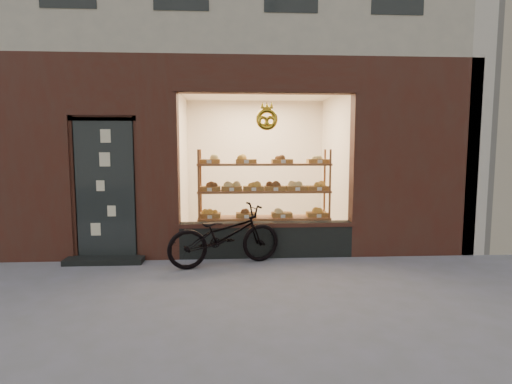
{
  "coord_description": "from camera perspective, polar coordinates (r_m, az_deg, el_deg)",
  "views": [
    {
      "loc": [
        -0.07,
        -4.07,
        1.69
      ],
      "look_at": [
        0.28,
        2.0,
        1.05
      ],
      "focal_mm": 28.0,
      "sensor_mm": 36.0,
      "label": 1
    }
  ],
  "objects": [
    {
      "name": "bicycle",
      "position": [
        5.89,
        -4.46,
        -6.18
      ],
      "size": [
        1.79,
        1.1,
        0.89
      ],
      "primitive_type": "imported",
      "rotation": [
        0.0,
        0.0,
        1.9
      ],
      "color": "black",
      "rests_on": "ground"
    },
    {
      "name": "display_shelf",
      "position": [
        6.69,
        1.15,
        -0.98
      ],
      "size": [
        2.2,
        0.45,
        1.7
      ],
      "color": "brown",
      "rests_on": "ground"
    },
    {
      "name": "ground",
      "position": [
        4.41,
        -2.28,
        -16.49
      ],
      "size": [
        90.0,
        90.0,
        0.0
      ],
      "primitive_type": "plane",
      "color": "slate"
    }
  ]
}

